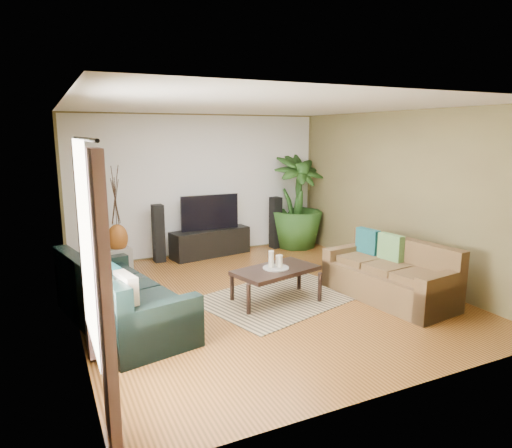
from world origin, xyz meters
TOP-DOWN VIEW (x-y plane):
  - floor at (0.00, 0.00)m, footprint 5.50×5.50m
  - ceiling at (0.00, 0.00)m, footprint 5.50×5.50m
  - wall_back at (0.00, 2.75)m, footprint 5.00×0.00m
  - wall_front at (0.00, -2.75)m, footprint 5.00×0.00m
  - wall_left at (-2.50, 0.00)m, footprint 0.00×5.50m
  - wall_right at (2.50, 0.00)m, footprint 0.00×5.50m
  - backwall_panel at (0.00, 2.74)m, footprint 4.90×0.00m
  - window_pane at (-2.48, -1.60)m, footprint 0.00×1.80m
  - curtain_near at (-2.43, -2.35)m, footprint 0.08×0.35m
  - curtain_far at (-2.43, -0.85)m, footprint 0.08×0.35m
  - curtain_rod at (-2.43, -1.60)m, footprint 0.03×1.90m
  - sofa_left at (-1.98, -0.11)m, footprint 1.44×2.43m
  - sofa_right at (1.61, -0.83)m, footprint 1.09×1.98m
  - area_rug at (0.25, -0.12)m, footprint 2.60×2.16m
  - coffee_table at (0.10, -0.23)m, footprint 1.31×0.92m
  - candle_tray at (0.10, -0.23)m, footprint 0.37×0.37m
  - candle_tall at (0.04, -0.20)m, footprint 0.08×0.08m
  - candle_mid at (0.14, -0.27)m, footprint 0.08×0.08m
  - candle_short at (0.17, -0.17)m, footprint 0.08×0.08m
  - tv_stand at (0.11, 2.50)m, footprint 1.61×0.72m
  - television at (0.11, 2.50)m, footprint 1.14×0.06m
  - speaker_left at (-0.89, 2.50)m, footprint 0.20×0.22m
  - speaker_right at (1.54, 2.50)m, footprint 0.21×0.23m
  - potted_plant at (1.96, 2.37)m, footprint 1.19×1.19m
  - plant_pot at (1.96, 2.37)m, footprint 0.35×0.35m
  - pedestal at (-1.65, 2.32)m, footprint 0.44×0.44m
  - vase at (-1.65, 2.32)m, footprint 0.35×0.35m
  - side_table at (-2.20, 0.46)m, footprint 0.57×0.57m

SIDE VIEW (x-z plane):
  - floor at x=0.00m, z-range 0.00..0.00m
  - area_rug at x=0.25m, z-range 0.00..0.01m
  - plant_pot at x=1.96m, z-range 0.00..0.27m
  - pedestal at x=-1.65m, z-range 0.00..0.38m
  - coffee_table at x=0.10m, z-range 0.00..0.48m
  - tv_stand at x=0.11m, z-range 0.00..0.52m
  - side_table at x=-2.20m, z-range 0.00..0.55m
  - sofa_left at x=-1.98m, z-range 0.00..0.85m
  - sofa_right at x=1.61m, z-range 0.00..0.85m
  - candle_tray at x=0.10m, z-range 0.48..0.50m
  - speaker_right at x=1.54m, z-range 0.00..1.06m
  - speaker_left at x=-0.89m, z-range 0.00..1.07m
  - vase at x=-1.65m, z-range 0.31..0.80m
  - candle_short at x=0.17m, z-range 0.50..0.65m
  - candle_mid at x=0.14m, z-range 0.50..0.68m
  - candle_tall at x=0.04m, z-range 0.50..0.74m
  - television at x=0.11m, z-range 0.52..1.19m
  - potted_plant at x=1.96m, z-range 0.00..1.91m
  - curtain_near at x=-2.43m, z-range 0.05..2.25m
  - curtain_far at x=-2.43m, z-range 0.05..2.25m
  - wall_left at x=-2.50m, z-range -1.40..4.10m
  - wall_right at x=2.50m, z-range -1.40..4.10m
  - wall_back at x=0.00m, z-range -1.15..3.85m
  - wall_front at x=0.00m, z-range -1.15..3.85m
  - backwall_panel at x=0.00m, z-range -1.10..3.80m
  - window_pane at x=-2.48m, z-range 0.50..2.30m
  - curtain_rod at x=-2.43m, z-range 2.28..2.31m
  - ceiling at x=0.00m, z-range 2.70..2.70m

